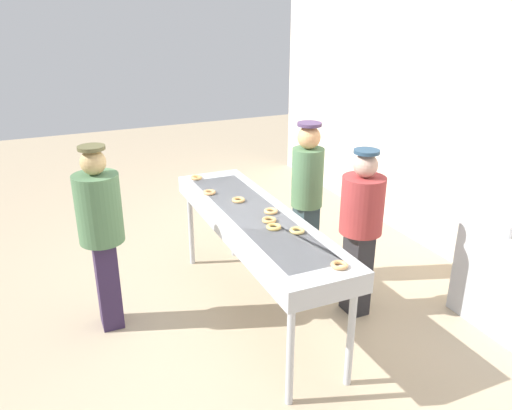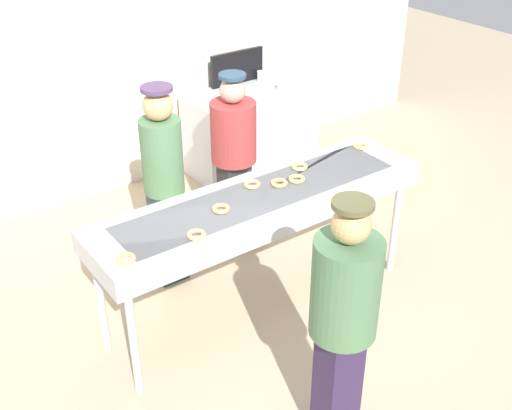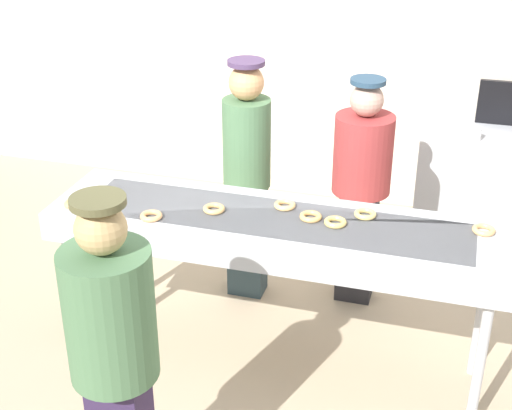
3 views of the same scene
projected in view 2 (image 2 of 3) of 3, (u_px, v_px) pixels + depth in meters
The scene contains 19 objects.
ground_plane at pixel (260, 306), 5.05m from camera, with size 16.00×16.00×0.00m, color tan.
back_wall at pixel (102, 21), 5.91m from camera, with size 8.00×0.12×3.36m, color beige.
fryer_conveyor at pixel (261, 205), 4.59m from camera, with size 2.52×0.65×0.99m.
glazed_donut_0 at pixel (300, 167), 4.89m from camera, with size 0.12×0.12×0.03m, color #DCBB67.
glazed_donut_1 at pixel (221, 209), 4.35m from camera, with size 0.12×0.12×0.03m, color #E7B064.
glazed_donut_2 at pixel (196, 235), 4.08m from camera, with size 0.12×0.12×0.03m, color #E9A867.
glazed_donut_3 at pixel (125, 259), 3.85m from camera, with size 0.12×0.12×0.03m, color #E4AC62.
glazed_donut_4 at pixel (297, 179), 4.72m from camera, with size 0.12×0.12×0.03m, color #DFBA61.
glazed_donut_5 at pixel (361, 146), 5.20m from camera, with size 0.12×0.12×0.03m, color #EBAD67.
glazed_donut_6 at pixel (279, 183), 4.66m from camera, with size 0.12×0.12×0.03m, color #E0A95D.
glazed_donut_7 at pixel (252, 184), 4.65m from camera, with size 0.12×0.12×0.03m, color #EDB76C.
worker_baker at pixel (234, 150), 5.37m from camera, with size 0.37×0.37×1.55m.
worker_assistant at pixel (164, 179), 4.90m from camera, with size 0.31×0.31×1.65m.
customer_waiting at pixel (344, 312), 3.51m from camera, with size 0.37×0.37×1.64m.
prep_counter at pixel (251, 129), 6.90m from camera, with size 1.38×0.60×0.86m, color #B7BABF.
paper_cup_0 at pixel (261, 76), 6.90m from camera, with size 0.07×0.07×0.10m, color white.
paper_cup_1 at pixel (236, 96), 6.39m from camera, with size 0.07×0.07×0.10m, color white.
paper_cup_2 at pixel (281, 85), 6.64m from camera, with size 0.07×0.07×0.10m, color white.
menu_display at pixel (237, 67), 6.77m from camera, with size 0.63×0.04×0.34m, color black.
Camera 2 is at (-2.33, -3.19, 3.23)m, focal length 45.72 mm.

